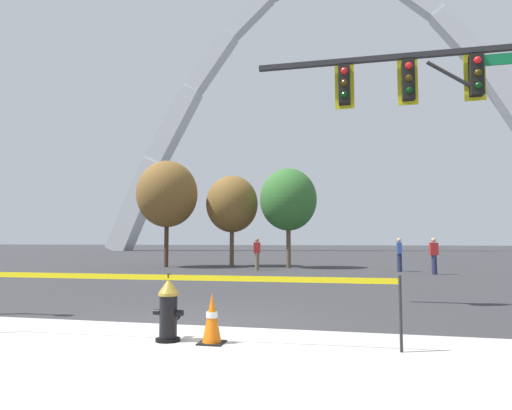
% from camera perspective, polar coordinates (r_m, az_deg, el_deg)
% --- Properties ---
extents(ground_plane, '(240.00, 240.00, 0.00)m').
position_cam_1_polar(ground_plane, '(8.04, -8.10, -15.19)').
color(ground_plane, '#333335').
extents(fire_hydrant, '(0.46, 0.48, 0.99)m').
position_cam_1_polar(fire_hydrant, '(6.86, -11.19, -13.05)').
color(fire_hydrant, black).
rests_on(fire_hydrant, ground).
extents(caution_tape_barrier, '(6.44, 0.21, 1.02)m').
position_cam_1_polar(caution_tape_barrier, '(6.76, -10.49, -11.04)').
color(caution_tape_barrier, '#232326').
rests_on(caution_tape_barrier, ground).
extents(traffic_cone_by_hydrant, '(0.36, 0.36, 0.73)m').
position_cam_1_polar(traffic_cone_by_hydrant, '(6.63, -5.70, -14.37)').
color(traffic_cone_by_hydrant, black).
rests_on(traffic_cone_by_hydrant, ground).
extents(traffic_signal_gantry, '(6.42, 0.44, 6.00)m').
position_cam_1_polar(traffic_signal_gantry, '(10.74, 24.84, 10.87)').
color(traffic_signal_gantry, '#232326').
rests_on(traffic_signal_gantry, ground).
extents(monument_arch, '(62.03, 2.77, 38.49)m').
position_cam_1_polar(monument_arch, '(59.18, 9.51, 11.06)').
color(monument_arch, silver).
rests_on(monument_arch, ground).
extents(tree_far_left, '(3.39, 3.39, 5.93)m').
position_cam_1_polar(tree_far_left, '(25.26, -11.37, 1.39)').
color(tree_far_left, '#473323').
rests_on(tree_far_left, ground).
extents(tree_left_mid, '(2.97, 2.97, 5.19)m').
position_cam_1_polar(tree_left_mid, '(25.44, -3.11, 0.11)').
color(tree_left_mid, brown).
rests_on(tree_left_mid, ground).
extents(tree_center_left, '(3.07, 3.07, 5.38)m').
position_cam_1_polar(tree_center_left, '(24.04, 4.18, 0.70)').
color(tree_center_left, brown).
rests_on(tree_center_left, ground).
extents(pedestrian_walking_left, '(0.37, 0.27, 1.59)m').
position_cam_1_polar(pedestrian_walking_left, '(22.15, 0.13, -6.28)').
color(pedestrian_walking_left, brown).
rests_on(pedestrian_walking_left, ground).
extents(pedestrian_standing_center, '(0.22, 0.35, 1.59)m').
position_cam_1_polar(pedestrian_standing_center, '(22.08, 17.98, -6.06)').
color(pedestrian_standing_center, '#232847').
rests_on(pedestrian_standing_center, ground).
extents(pedestrian_walking_right, '(0.37, 0.26, 1.59)m').
position_cam_1_polar(pedestrian_walking_right, '(20.87, 21.95, -6.06)').
color(pedestrian_walking_right, '#232847').
rests_on(pedestrian_walking_right, ground).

